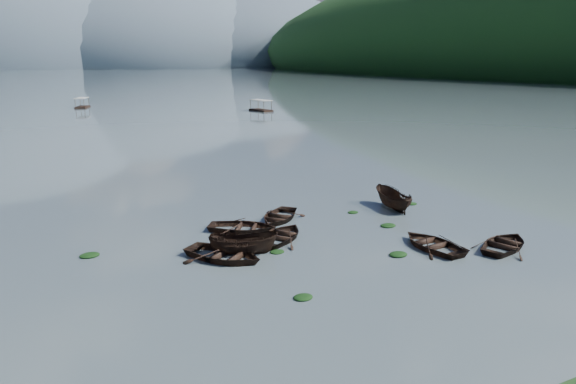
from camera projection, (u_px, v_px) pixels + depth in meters
name	position (u px, v px, depth m)	size (l,w,h in m)	color
ground_plane	(383.00, 276.00, 28.30)	(2400.00, 2400.00, 0.00)	#4B585E
haze_mtn_b	(0.00, 67.00, 786.56)	(520.00, 520.00, 340.00)	#475666
haze_mtn_c	(134.00, 67.00, 871.22)	(520.00, 520.00, 260.00)	#475666
haze_mtn_d	(234.00, 66.00, 947.41)	(520.00, 520.00, 220.00)	#475666
rowboat_0	(224.00, 259.00, 30.66)	(3.60, 5.03, 1.04)	black
rowboat_1	(281.00, 239.00, 34.05)	(3.25, 4.55, 0.94)	black
rowboat_2	(244.00, 254.00, 31.52)	(1.60, 4.26, 1.64)	black
rowboat_3	(433.00, 248.00, 32.53)	(3.32, 4.65, 0.96)	black
rowboat_4	(505.00, 248.00, 32.48)	(3.28, 4.60, 0.95)	black
rowboat_6	(243.00, 231.00, 35.70)	(3.41, 4.77, 0.99)	black
rowboat_7	(279.00, 220.00, 38.24)	(3.25, 4.56, 0.94)	black
rowboat_8	(392.00, 209.00, 41.10)	(1.72, 4.58, 1.77)	black
weed_clump_0	(303.00, 298.00, 25.65)	(1.02, 0.83, 0.22)	black
weed_clump_1	(277.00, 252.00, 31.74)	(0.93, 0.74, 0.20)	black
weed_clump_2	(398.00, 255.00, 31.26)	(1.17, 0.94, 0.25)	black
weed_clump_3	(353.00, 213.00, 39.97)	(0.85, 0.72, 0.19)	black
weed_clump_4	(388.00, 226.00, 36.71)	(1.16, 0.92, 0.24)	black
weed_clump_5	(90.00, 256.00, 31.13)	(1.19, 0.96, 0.25)	black
weed_clump_6	(270.00, 221.00, 38.02)	(0.82, 0.68, 0.17)	black
weed_clump_7	(412.00, 204.00, 42.33)	(0.95, 0.76, 0.21)	black
pontoon_centre	(83.00, 108.00, 127.17)	(2.54, 6.10, 2.34)	black
pontoon_right	(261.00, 111.00, 119.11)	(2.67, 6.41, 2.46)	black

